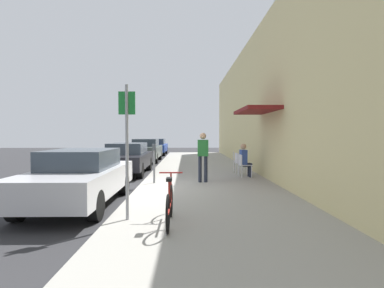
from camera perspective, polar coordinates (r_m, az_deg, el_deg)
name	(u,v)px	position (r m, az deg, el deg)	size (l,w,h in m)	color
ground_plane	(137,191)	(9.78, -10.21, -8.61)	(60.00, 60.00, 0.00)	#2D2D30
sidewalk_slab	(205,179)	(11.64, 2.48, -6.60)	(4.50, 32.00, 0.12)	#9E9B93
building_facade	(268,99)	(11.97, 14.15, 8.25)	(1.40, 32.00, 6.24)	beige
parked_car_0	(80,176)	(8.07, -20.26, -5.74)	(1.80, 4.40, 1.38)	#B7B7BC
parked_car_1	(127,158)	(13.80, -12.08, -2.57)	(1.80, 4.40, 1.37)	black
parked_car_2	(146,150)	(19.84, -8.68, -1.09)	(1.80, 4.40, 1.46)	#47514C
parked_car_3	(156,146)	(26.09, -6.83, -0.47)	(1.80, 4.40, 1.38)	navy
parking_meter	(154,160)	(10.30, -7.13, -3.08)	(0.12, 0.10, 1.32)	slate
street_sign	(127,141)	(5.96, -12.12, 0.54)	(0.32, 0.06, 2.60)	gray
bicycle_0	(170,205)	(5.67, -4.22, -11.32)	(0.46, 1.71, 0.90)	black
cafe_chair_0	(243,164)	(11.86, 9.61, -3.72)	(0.49, 0.49, 0.87)	silver
seated_patron_0	(245,159)	(11.86, 9.89, -2.79)	(0.46, 0.39, 1.29)	#232838
cafe_chair_1	(239,162)	(12.72, 8.88, -3.34)	(0.49, 0.49, 0.87)	silver
cafe_chair_2	(236,160)	(13.49, 8.31, -3.04)	(0.51, 0.51, 0.87)	silver
pedestrian_standing	(203,153)	(10.41, 2.07, -1.73)	(0.36, 0.22, 1.70)	#232838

